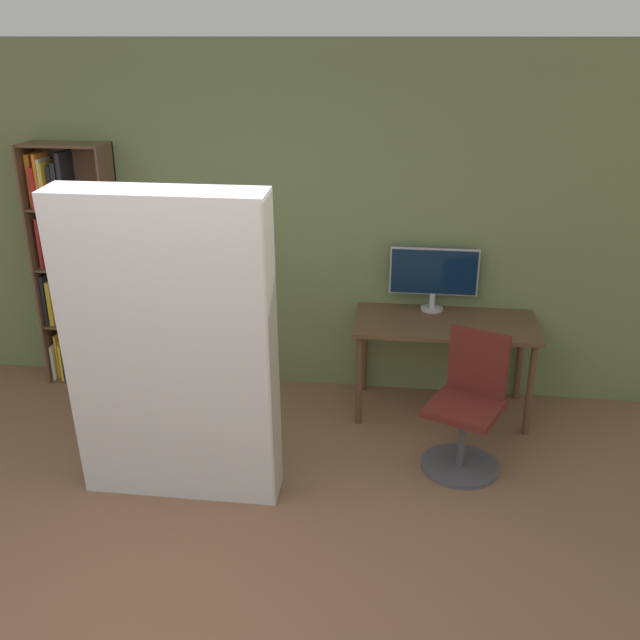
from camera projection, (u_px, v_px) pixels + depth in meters
name	position (u px, v px, depth m)	size (l,w,h in m)	color
ground_plane	(163.00, 615.00, 3.58)	(16.00, 16.00, 0.00)	brown
wall_back	(263.00, 223.00, 5.55)	(8.00, 0.06, 2.70)	#6B7A4C
desk	(445.00, 333.00, 5.30)	(1.34, 0.67, 0.74)	brown
monitor	(434.00, 274.00, 5.39)	(0.67, 0.17, 0.49)	#B7B7BC
office_chair	(466.00, 415.00, 4.70)	(0.58, 0.58, 0.93)	#4C4C51
bookshelf	(71.00, 267.00, 5.73)	(0.65, 0.30, 1.96)	brown
mattress_near	(172.00, 352.00, 4.18)	(1.23, 0.38, 1.96)	silver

